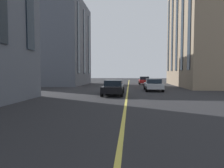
# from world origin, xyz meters

# --- Properties ---
(lane_centre_line) EXTENTS (80.00, 0.16, 0.01)m
(lane_centre_line) POSITION_xyz_m (20.00, 0.00, 0.00)
(lane_centre_line) COLOR #D8C64C
(lane_centre_line) RESTS_ON ground_plane
(car_silver_near) EXTENTS (4.40, 1.95, 1.37)m
(car_silver_near) POSITION_xyz_m (26.80, -2.94, 0.70)
(car_silver_near) COLOR #B7BABF
(car_silver_near) RESTS_ON ground_plane
(car_red_far) EXTENTS (3.90, 1.89, 1.40)m
(car_red_far) POSITION_xyz_m (39.03, -2.78, 0.70)
(car_red_far) COLOR #B21E1E
(car_red_far) RESTS_ON ground_plane
(car_black_mid) EXTENTS (4.40, 1.95, 1.37)m
(car_black_mid) POSITION_xyz_m (22.15, 1.27, 0.70)
(car_black_mid) COLOR black
(car_black_mid) RESTS_ON ground_plane
(building_right_near) EXTENTS (16.43, 10.95, 17.23)m
(building_right_near) POSITION_xyz_m (35.60, -12.91, 8.61)
(building_right_near) COLOR gray
(building_right_near) RESTS_ON ground_plane
(building_left_far) EXTENTS (11.32, 12.14, 13.94)m
(building_left_far) POSITION_xyz_m (36.95, 13.51, 6.97)
(building_left_far) COLOR #565B66
(building_left_far) RESTS_ON ground_plane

